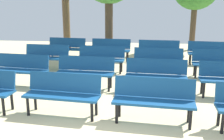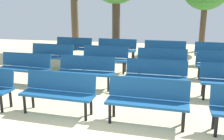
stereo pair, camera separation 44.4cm
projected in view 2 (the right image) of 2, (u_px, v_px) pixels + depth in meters
name	position (u px, v px, depth m)	size (l,w,h in m)	color
bench_r0_c1	(59.00, 90.00, 5.56)	(1.64, 0.62, 0.87)	navy
bench_r0_c2	(147.00, 98.00, 5.10)	(1.63, 0.60, 0.87)	navy
bench_r1_c0	(24.00, 66.00, 7.67)	(1.64, 0.63, 0.87)	navy
bench_r1_c1	(86.00, 70.00, 7.27)	(1.62, 0.55, 0.87)	navy
bench_r1_c2	(156.00, 74.00, 6.80)	(1.62, 0.57, 0.87)	navy
bench_r2_c0	(51.00, 55.00, 9.37)	(1.63, 0.59, 0.87)	navy
bench_r2_c1	(105.00, 57.00, 8.96)	(1.62, 0.57, 0.87)	navy
bench_r2_c2	(162.00, 60.00, 8.45)	(1.62, 0.55, 0.87)	navy
bench_r2_c3	(224.00, 63.00, 8.02)	(1.63, 0.57, 0.87)	navy
bench_r3_c0	(73.00, 47.00, 11.10)	(1.64, 0.63, 0.87)	navy
bench_r3_c1	(117.00, 48.00, 10.67)	(1.62, 0.57, 0.87)	navy
bench_r3_c2	(165.00, 51.00, 10.17)	(1.62, 0.57, 0.87)	navy
bench_r3_c3	(217.00, 53.00, 9.70)	(1.64, 0.63, 0.87)	navy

